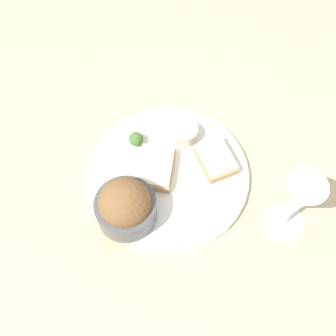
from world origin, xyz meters
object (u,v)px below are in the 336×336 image
Objects in this scene: sauce_ramekin at (185,133)px; cheese_toast_far at (216,159)px; salad_bowl at (125,206)px; wine_glass at (299,199)px; cheese_toast_near at (156,168)px.

cheese_toast_far is (-0.07, -0.05, -0.01)m from sauce_ramekin.
salad_bowl is 0.31m from wine_glass.
cheese_toast_near and cheese_toast_far have the same top height.
sauce_ramekin reaches higher than cheese_toast_far.
cheese_toast_far is (-0.00, -0.12, 0.00)m from cheese_toast_near.
sauce_ramekin is at bearing 35.61° from wine_glass.
cheese_toast_far is at bearing -90.50° from cheese_toast_near.
sauce_ramekin is at bearing -46.51° from cheese_toast_near.
sauce_ramekin is 0.34× the size of wine_glass.
cheese_toast_near is 0.12m from cheese_toast_far.
cheese_toast_far is at bearing -144.15° from sauce_ramekin.
wine_glass is (-0.15, -0.10, 0.08)m from cheese_toast_far.
cheese_toast_near is 0.28m from wine_glass.
salad_bowl is 1.03× the size of cheese_toast_near.
salad_bowl is at bearing 141.28° from cheese_toast_near.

